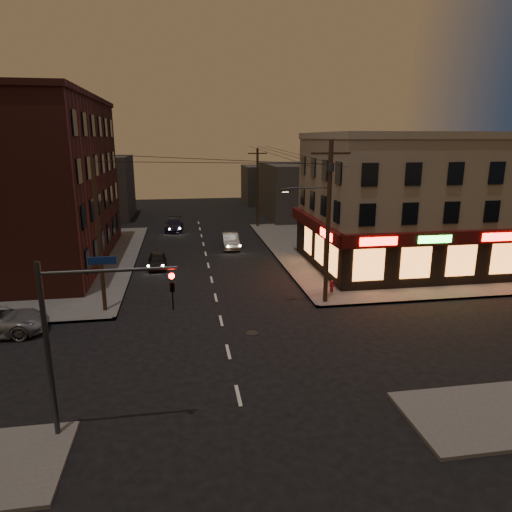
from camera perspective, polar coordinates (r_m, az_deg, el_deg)
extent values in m
plane|color=black|center=(23.01, -3.49, -11.86)|extent=(120.00, 120.00, 0.00)
cube|color=#514F4C|center=(45.43, 17.06, 0.96)|extent=(24.00, 28.00, 0.15)
cube|color=gray|center=(38.81, 18.49, 6.27)|extent=(15.00, 12.00, 10.00)
cube|color=gray|center=(38.48, 19.13, 14.01)|extent=(15.20, 12.20, 0.50)
cube|color=black|center=(34.37, 22.59, -0.71)|extent=(15.12, 0.25, 3.40)
cube|color=black|center=(36.58, 7.68, 1.16)|extent=(0.25, 12.12, 3.40)
cube|color=#440C0A|center=(33.73, 23.14, 2.11)|extent=(15.60, 0.50, 0.90)
cube|color=#440C0A|center=(36.13, 7.32, 3.92)|extent=(0.50, 12.60, 0.90)
cube|color=#FF140C|center=(30.99, 15.09, 1.78)|extent=(2.60, 0.06, 0.55)
cube|color=#FF140C|center=(35.50, 28.16, 2.12)|extent=(2.60, 0.06, 0.55)
cube|color=#26FF3F|center=(32.82, 21.47, 1.96)|extent=(2.40, 0.06, 0.50)
cube|color=#FF140C|center=(32.49, 8.75, 2.68)|extent=(0.06, 2.60, 0.55)
cube|color=orange|center=(33.91, 21.87, -0.66)|extent=(12.40, 0.08, 2.20)
cube|color=orange|center=(35.59, 7.91, 0.94)|extent=(0.08, 8.40, 2.20)
cube|color=#4A1D18|center=(41.62, -27.06, 8.03)|extent=(12.00, 20.00, 13.00)
cube|color=#3F3D3A|center=(61.04, 5.99, 8.10)|extent=(10.00, 12.00, 7.00)
cube|color=#3F3D3A|center=(63.80, -19.40, 8.10)|extent=(9.00, 10.00, 8.00)
cube|color=#3F3D3A|center=(74.21, 1.62, 8.91)|extent=(8.00, 8.00, 6.00)
cylinder|color=#382619|center=(28.21, 9.00, 3.99)|extent=(0.28, 0.28, 10.00)
cube|color=#382619|center=(27.76, 9.35, 12.55)|extent=(2.40, 0.12, 0.12)
cylinder|color=#333538|center=(27.80, 9.28, 10.90)|extent=(0.44, 0.44, 0.50)
cylinder|color=#333538|center=(27.52, 6.58, 8.45)|extent=(2.60, 0.10, 0.10)
cube|color=#333538|center=(27.18, 3.70, 8.22)|extent=(0.60, 0.25, 0.18)
cube|color=#FFD88C|center=(27.19, 3.70, 8.02)|extent=(0.35, 0.15, 0.04)
cylinder|color=#382619|center=(53.54, 0.19, 8.53)|extent=(0.26, 0.26, 9.00)
cylinder|color=#382619|center=(28.01, -19.04, 2.26)|extent=(0.24, 0.24, 9.00)
cylinder|color=#333538|center=(17.13, -24.54, -11.04)|extent=(0.18, 0.18, 6.40)
cylinder|color=#333538|center=(15.70, -17.85, -1.75)|extent=(4.40, 0.12, 0.12)
imported|color=black|center=(15.66, -10.46, -3.23)|extent=(0.16, 0.20, 1.00)
sphere|color=#FF0C05|center=(15.47, -10.50, -2.48)|extent=(0.20, 0.20, 0.20)
cube|color=navy|center=(15.64, -18.68, -0.54)|extent=(0.90, 0.05, 0.25)
imported|color=black|center=(37.82, -12.24, -0.53)|extent=(1.58, 3.68, 1.24)
imported|color=slate|center=(43.76, -3.18, 1.93)|extent=(1.65, 4.32, 1.40)
imported|color=black|center=(52.79, -10.21, 3.87)|extent=(2.11, 4.77, 1.36)
cylinder|color=maroon|center=(31.26, 9.43, -3.86)|extent=(0.26, 0.26, 0.63)
sphere|color=maroon|center=(31.15, 9.46, -3.25)|extent=(0.25, 0.25, 0.25)
cylinder|color=maroon|center=(31.22, 9.44, -3.64)|extent=(0.35, 0.16, 0.13)
cylinder|color=maroon|center=(31.22, 9.44, -3.64)|extent=(0.16, 0.35, 0.13)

